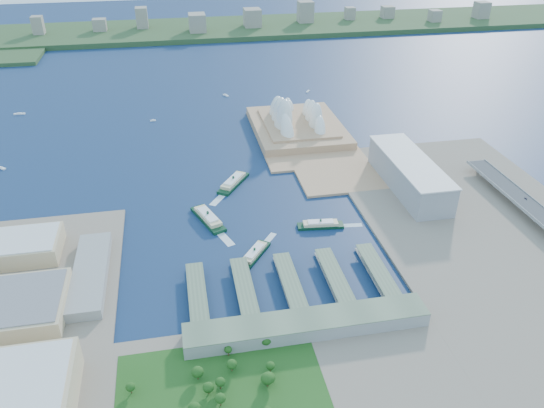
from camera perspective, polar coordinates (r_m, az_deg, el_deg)
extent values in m
plane|color=#0D223F|center=(547.25, -1.22, -4.21)|extent=(3000.00, 3000.00, 0.00)
cube|color=gray|center=(591.27, 23.32, -3.95)|extent=(240.00, 500.00, 3.00)
cube|color=tan|center=(790.26, 3.27, 7.33)|extent=(135.00, 220.00, 3.00)
cube|color=#2D4926|center=(1458.34, -8.17, 18.08)|extent=(2200.00, 260.00, 12.00)
cube|color=gray|center=(656.79, 14.55, 3.14)|extent=(45.00, 155.00, 35.00)
cube|color=gray|center=(441.24, 3.81, -12.85)|extent=(200.00, 28.00, 12.00)
imported|color=slate|center=(659.47, 25.63, 0.56)|extent=(1.65, 4.05, 1.18)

